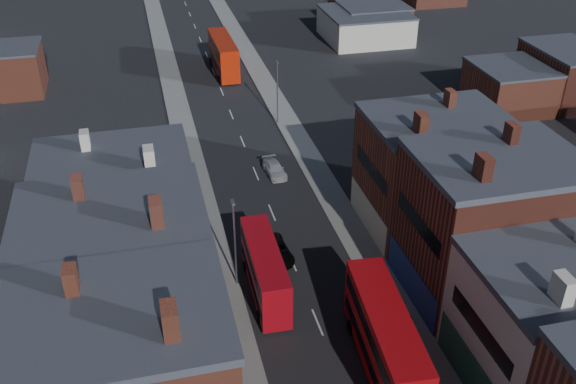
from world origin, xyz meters
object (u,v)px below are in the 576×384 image
bus_2 (223,55)px  ped_3 (410,324)px  bus_0 (265,270)px  car_3 (274,169)px  bus_1 (385,339)px  car_2 (276,250)px

bus_2 → ped_3: 58.19m
bus_0 → car_3: size_ratio=2.25×
bus_1 → bus_2: bearing=96.3°
bus_1 → car_2: bus_1 is taller
bus_1 → ped_3: 4.75m
bus_2 → car_3: bus_2 is taller
bus_0 → bus_2: bearing=86.0°
bus_0 → bus_1: bus_1 is taller
bus_0 → car_3: bearing=76.2°
bus_1 → car_3: size_ratio=2.73×
car_2 → car_3: (3.14, 14.47, -0.03)m
car_2 → car_3: size_ratio=1.09×
bus_2 → car_2: 46.43m
bus_0 → car_2: (1.94, 4.56, -1.66)m
bus_0 → car_2: size_ratio=2.07×
bus_2 → ped_3: size_ratio=7.76×
bus_2 → car_2: bearing=-94.0°
bus_1 → bus_2: bus_1 is taller
ped_3 → car_2: bearing=15.8°
car_3 → ped_3: bearing=-85.1°
car_2 → car_3: 14.80m
bus_0 → bus_2: size_ratio=0.84×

